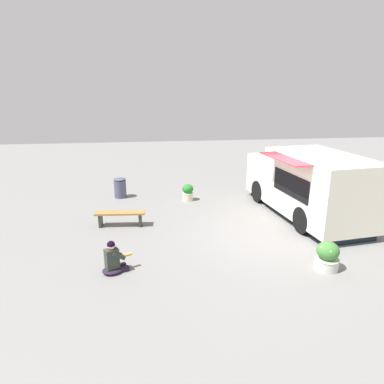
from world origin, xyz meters
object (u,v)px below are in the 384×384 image
at_px(person_customer, 114,260).
at_px(planter_flowering_near, 188,192).
at_px(trash_bin, 120,188).
at_px(food_truck, 308,186).
at_px(plaza_bench, 120,215).
at_px(planter_flowering_far, 327,256).

height_order(person_customer, planter_flowering_near, person_customer).
xyz_separation_m(person_customer, planter_flowering_near, (2.50, 5.49, 0.04)).
height_order(planter_flowering_near, trash_bin, trash_bin).
distance_m(food_truck, person_customer, 7.22).
distance_m(food_truck, planter_flowering_near, 4.62).
relative_size(person_customer, trash_bin, 1.01).
bearing_deg(person_customer, planter_flowering_near, 65.49).
height_order(food_truck, plaza_bench, food_truck).
distance_m(planter_flowering_near, plaza_bench, 3.52).
distance_m(person_customer, planter_flowering_far, 5.30).
height_order(food_truck, planter_flowering_near, food_truck).
relative_size(planter_flowering_far, plaza_bench, 0.45).
bearing_deg(person_customer, food_truck, 26.25).
bearing_deg(person_customer, planter_flowering_far, -5.99).
height_order(food_truck, planter_flowering_far, food_truck).
bearing_deg(plaza_bench, planter_flowering_near, 44.05).
distance_m(plaza_bench, trash_bin, 3.20).
xyz_separation_m(planter_flowering_near, planter_flowering_far, (2.77, -6.04, 0.01)).
relative_size(person_customer, planter_flowering_far, 1.15).
distance_m(planter_flowering_far, trash_bin, 8.74).
bearing_deg(trash_bin, planter_flowering_near, -15.31).
distance_m(food_truck, trash_bin, 7.36).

